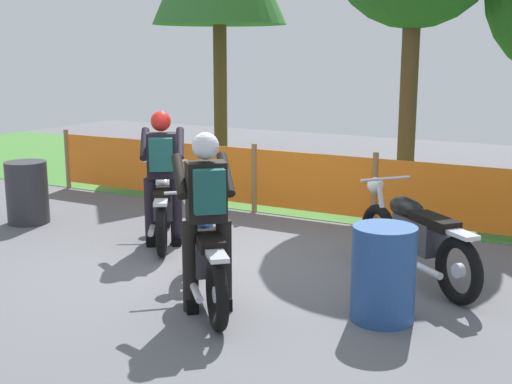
{
  "coord_description": "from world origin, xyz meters",
  "views": [
    {
      "loc": [
        3.9,
        -6.31,
        2.42
      ],
      "look_at": [
        0.42,
        0.01,
        0.9
      ],
      "focal_mm": 47.51,
      "sensor_mm": 36.0,
      "label": 1
    }
  ],
  "objects_px": {
    "motorcycle_trailing": "(414,236)",
    "spare_drum": "(27,192)",
    "rider_lead": "(162,171)",
    "rider_third": "(207,212)",
    "motorcycle_lead": "(164,205)",
    "oil_drum": "(383,274)",
    "motorcycle_third": "(203,254)"
  },
  "relations": [
    {
      "from": "oil_drum",
      "to": "motorcycle_trailing",
      "type": "bearing_deg",
      "value": 92.93
    },
    {
      "from": "motorcycle_trailing",
      "to": "motorcycle_third",
      "type": "distance_m",
      "value": 2.28
    },
    {
      "from": "rider_lead",
      "to": "motorcycle_lead",
      "type": "bearing_deg",
      "value": 0.51
    },
    {
      "from": "motorcycle_trailing",
      "to": "rider_third",
      "type": "distance_m",
      "value": 2.34
    },
    {
      "from": "oil_drum",
      "to": "spare_drum",
      "type": "height_order",
      "value": "same"
    },
    {
      "from": "rider_lead",
      "to": "spare_drum",
      "type": "bearing_deg",
      "value": 57.04
    },
    {
      "from": "motorcycle_trailing",
      "to": "motorcycle_lead",
      "type": "bearing_deg",
      "value": 40.31
    },
    {
      "from": "motorcycle_lead",
      "to": "oil_drum",
      "type": "relative_size",
      "value": 1.98
    },
    {
      "from": "oil_drum",
      "to": "rider_third",
      "type": "bearing_deg",
      "value": -160.22
    },
    {
      "from": "motorcycle_trailing",
      "to": "rider_third",
      "type": "relative_size",
      "value": 1.01
    },
    {
      "from": "motorcycle_trailing",
      "to": "spare_drum",
      "type": "xyz_separation_m",
      "value": [
        -5.49,
        -0.22,
        -0.05
      ]
    },
    {
      "from": "motorcycle_trailing",
      "to": "oil_drum",
      "type": "relative_size",
      "value": 1.94
    },
    {
      "from": "motorcycle_third",
      "to": "oil_drum",
      "type": "height_order",
      "value": "motorcycle_third"
    },
    {
      "from": "rider_lead",
      "to": "spare_drum",
      "type": "height_order",
      "value": "rider_lead"
    },
    {
      "from": "motorcycle_lead",
      "to": "rider_third",
      "type": "distance_m",
      "value": 2.54
    },
    {
      "from": "motorcycle_third",
      "to": "spare_drum",
      "type": "distance_m",
      "value": 4.11
    },
    {
      "from": "motorcycle_trailing",
      "to": "rider_third",
      "type": "bearing_deg",
      "value": 90.13
    },
    {
      "from": "motorcycle_lead",
      "to": "motorcycle_trailing",
      "type": "distance_m",
      "value": 3.26
    },
    {
      "from": "motorcycle_trailing",
      "to": "rider_lead",
      "type": "bearing_deg",
      "value": 43.65
    },
    {
      "from": "rider_lead",
      "to": "rider_third",
      "type": "height_order",
      "value": "same"
    },
    {
      "from": "rider_third",
      "to": "motorcycle_lead",
      "type": "bearing_deg",
      "value": 3.42
    },
    {
      "from": "motorcycle_lead",
      "to": "motorcycle_third",
      "type": "distance_m",
      "value": 2.27
    },
    {
      "from": "motorcycle_third",
      "to": "spare_drum",
      "type": "xyz_separation_m",
      "value": [
        -3.87,
        1.37,
        -0.04
      ]
    },
    {
      "from": "motorcycle_lead",
      "to": "rider_third",
      "type": "bearing_deg",
      "value": -167.85
    },
    {
      "from": "motorcycle_lead",
      "to": "motorcycle_third",
      "type": "relative_size",
      "value": 1.08
    },
    {
      "from": "motorcycle_lead",
      "to": "motorcycle_trailing",
      "type": "height_order",
      "value": "motorcycle_trailing"
    },
    {
      "from": "motorcycle_third",
      "to": "rider_lead",
      "type": "bearing_deg",
      "value": 4.98
    },
    {
      "from": "motorcycle_trailing",
      "to": "oil_drum",
      "type": "height_order",
      "value": "motorcycle_trailing"
    },
    {
      "from": "motorcycle_third",
      "to": "rider_lead",
      "type": "relative_size",
      "value": 0.96
    },
    {
      "from": "motorcycle_lead",
      "to": "motorcycle_third",
      "type": "bearing_deg",
      "value": -167.56
    },
    {
      "from": "rider_lead",
      "to": "oil_drum",
      "type": "xyz_separation_m",
      "value": [
        3.2,
        -1.01,
        -0.51
      ]
    },
    {
      "from": "rider_third",
      "to": "oil_drum",
      "type": "relative_size",
      "value": 1.92
    }
  ]
}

